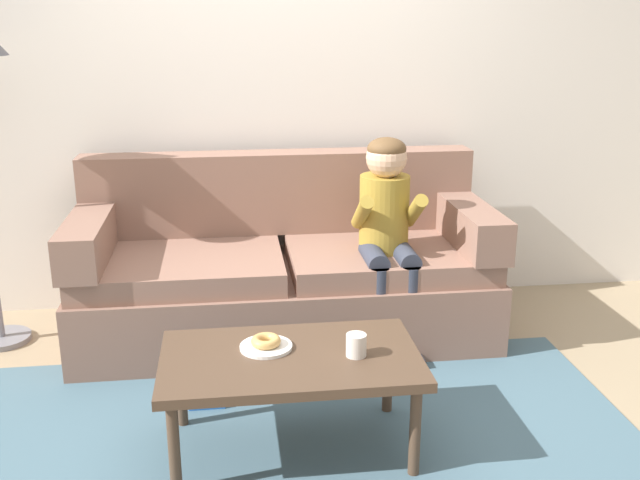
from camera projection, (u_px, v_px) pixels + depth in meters
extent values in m
plane|color=#9E896B|center=(293.00, 409.00, 3.28)|extent=(10.00, 10.00, 0.00)
cube|color=silver|center=(267.00, 68.00, 4.19)|extent=(8.00, 0.10, 2.80)
cube|color=#476675|center=(298.00, 438.00, 3.04)|extent=(2.87, 1.62, 0.01)
cube|color=#846051|center=(286.00, 303.00, 3.98)|extent=(2.20, 0.90, 0.38)
cube|color=#8B6454|center=(180.00, 267.00, 3.79)|extent=(1.06, 0.74, 0.12)
cube|color=#8B6454|center=(387.00, 258.00, 3.93)|extent=(1.06, 0.74, 0.12)
cube|color=#846051|center=(279.00, 192.00, 4.16)|extent=(2.20, 0.20, 0.46)
cube|color=#846051|center=(90.00, 236.00, 3.74)|extent=(0.20, 0.90, 0.22)
cube|color=#846051|center=(467.00, 222.00, 3.98)|extent=(0.20, 0.90, 0.22)
cube|color=#4C3828|center=(291.00, 360.00, 2.85)|extent=(1.01, 0.59, 0.04)
cylinder|color=#4C3828|center=(174.00, 449.00, 2.64)|extent=(0.04, 0.04, 0.38)
cylinder|color=#4C3828|center=(415.00, 432.00, 2.75)|extent=(0.04, 0.04, 0.38)
cylinder|color=#4C3828|center=(181.00, 386.00, 3.09)|extent=(0.04, 0.04, 0.38)
cylinder|color=#4C3828|center=(388.00, 373.00, 3.20)|extent=(0.04, 0.04, 0.38)
cylinder|color=olive|center=(384.00, 213.00, 3.82)|extent=(0.26, 0.26, 0.40)
sphere|color=#DBAD89|center=(386.00, 158.00, 3.71)|extent=(0.21, 0.21, 0.21)
ellipsoid|color=brown|center=(387.00, 149.00, 3.70)|extent=(0.20, 0.20, 0.12)
cylinder|color=#333847|center=(374.00, 257.00, 3.72)|extent=(0.11, 0.30, 0.11)
cylinder|color=#333847|center=(379.00, 310.00, 3.65)|extent=(0.09, 0.09, 0.44)
cube|color=black|center=(380.00, 360.00, 3.68)|extent=(0.10, 0.20, 0.06)
cylinder|color=olive|center=(362.00, 213.00, 3.69)|extent=(0.07, 0.29, 0.23)
cylinder|color=#333847|center=(405.00, 256.00, 3.74)|extent=(0.11, 0.30, 0.11)
cylinder|color=#333847|center=(410.00, 308.00, 3.67)|extent=(0.09, 0.09, 0.44)
cube|color=black|center=(411.00, 358.00, 3.70)|extent=(0.10, 0.20, 0.06)
cylinder|color=olive|center=(415.00, 211.00, 3.73)|extent=(0.07, 0.29, 0.23)
cylinder|color=white|center=(266.00, 347.00, 2.90)|extent=(0.21, 0.21, 0.01)
torus|color=tan|center=(266.00, 341.00, 2.90)|extent=(0.17, 0.17, 0.04)
cylinder|color=silver|center=(356.00, 345.00, 2.83)|extent=(0.08, 0.08, 0.09)
cube|color=blue|center=(207.00, 402.00, 3.28)|extent=(0.16, 0.09, 0.05)
cylinder|color=blue|center=(188.00, 403.00, 3.27)|extent=(0.06, 0.06, 0.05)
cylinder|color=blue|center=(226.00, 401.00, 3.30)|extent=(0.06, 0.06, 0.05)
cylinder|color=slate|center=(2.00, 338.00, 3.95)|extent=(0.30, 0.30, 0.03)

